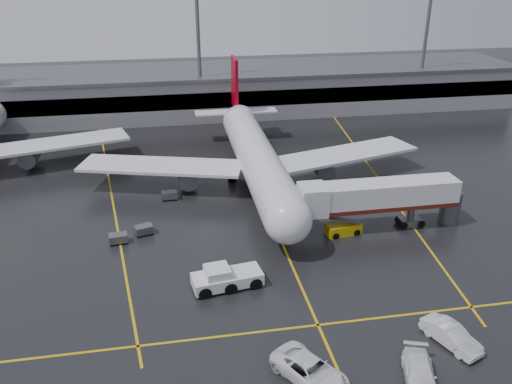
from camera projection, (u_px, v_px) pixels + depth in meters
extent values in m
plane|color=black|center=(269.00, 213.00, 65.45)|extent=(220.00, 220.00, 0.00)
cube|color=gold|center=(269.00, 213.00, 65.45)|extent=(0.25, 90.00, 0.02)
cube|color=gold|center=(318.00, 325.00, 45.75)|extent=(60.00, 0.25, 0.02)
cube|color=gold|center=(111.00, 192.00, 71.23)|extent=(9.99, 69.35, 0.02)
cube|color=gold|center=(375.00, 173.00, 77.26)|extent=(7.57, 69.64, 0.02)
cube|color=gray|center=(223.00, 91.00, 106.76)|extent=(120.00, 18.00, 8.00)
cube|color=black|center=(228.00, 100.00, 98.68)|extent=(120.00, 0.40, 3.00)
cube|color=#595B60|center=(223.00, 70.00, 104.97)|extent=(122.00, 19.00, 0.60)
cylinder|color=#595B60|center=(199.00, 55.00, 97.06)|extent=(0.70, 0.70, 25.00)
cylinder|color=#595B60|center=(424.00, 48.00, 104.19)|extent=(0.70, 0.70, 25.00)
cylinder|color=silver|center=(258.00, 159.00, 70.87)|extent=(5.20, 36.00, 5.20)
sphere|color=silver|center=(288.00, 220.00, 54.75)|extent=(5.20, 5.20, 5.20)
cone|color=silver|center=(236.00, 113.00, 89.42)|extent=(4.94, 8.00, 4.94)
cube|color=#920010|center=(235.00, 83.00, 88.27)|extent=(0.50, 5.50, 8.50)
cube|color=silver|center=(236.00, 112.00, 89.34)|extent=(14.00, 3.00, 0.25)
cube|color=silver|center=(161.00, 166.00, 70.93)|extent=(22.80, 11.83, 0.40)
cube|color=silver|center=(344.00, 154.00, 75.05)|extent=(22.80, 11.83, 0.40)
cylinder|color=#595B60|center=(188.00, 176.00, 71.17)|extent=(2.60, 4.50, 2.60)
cylinder|color=#595B60|center=(322.00, 167.00, 74.18)|extent=(2.60, 4.50, 2.60)
cylinder|color=#595B60|center=(281.00, 233.00, 58.77)|extent=(0.56, 0.56, 2.00)
cylinder|color=#595B60|center=(232.00, 174.00, 74.38)|extent=(0.56, 0.56, 2.00)
cylinder|color=#595B60|center=(276.00, 171.00, 75.39)|extent=(0.56, 0.56, 2.00)
cylinder|color=black|center=(281.00, 237.00, 59.00)|extent=(0.40, 1.10, 1.10)
cylinder|color=black|center=(232.00, 177.00, 74.57)|extent=(1.00, 1.40, 1.40)
cylinder|color=black|center=(276.00, 174.00, 75.58)|extent=(1.00, 1.40, 1.40)
cube|color=silver|center=(53.00, 144.00, 79.14)|extent=(22.80, 11.83, 0.40)
cylinder|color=#595B60|center=(29.00, 156.00, 78.27)|extent=(2.60, 4.50, 2.60)
cube|color=silver|center=(381.00, 194.00, 60.15)|extent=(18.00, 3.20, 3.00)
cube|color=#51160F|center=(380.00, 204.00, 60.69)|extent=(18.00, 3.30, 0.50)
cube|color=silver|center=(313.00, 200.00, 58.85)|extent=(3.00, 3.40, 3.30)
cylinder|color=#595B60|center=(411.00, 214.00, 61.99)|extent=(0.80, 0.80, 3.00)
cube|color=#595B60|center=(410.00, 222.00, 62.43)|extent=(2.60, 1.60, 0.90)
cylinder|color=#595B60|center=(450.00, 207.00, 62.58)|extent=(2.40, 2.40, 4.00)
cylinder|color=black|center=(401.00, 222.00, 62.26)|extent=(0.90, 1.80, 0.90)
cylinder|color=black|center=(418.00, 221.00, 62.61)|extent=(0.90, 1.80, 0.90)
cube|color=silver|center=(227.00, 279.00, 50.74)|extent=(7.09, 3.64, 1.16)
cube|color=silver|center=(217.00, 272.00, 50.06)|extent=(2.63, 2.63, 0.97)
cube|color=black|center=(217.00, 272.00, 50.06)|extent=(2.36, 2.36, 0.87)
cylinder|color=black|center=(202.00, 286.00, 50.16)|extent=(1.66, 3.05, 1.26)
cylinder|color=black|center=(227.00, 282.00, 50.88)|extent=(1.66, 3.05, 1.26)
cylinder|color=black|center=(252.00, 277.00, 51.59)|extent=(1.66, 3.05, 1.26)
cube|color=#C59F0A|center=(343.00, 229.00, 60.42)|extent=(4.27, 2.28, 1.24)
cube|color=#595B60|center=(344.00, 220.00, 59.93)|extent=(4.03, 1.59, 1.42)
cylinder|color=black|center=(333.00, 233.00, 60.14)|extent=(1.07, 2.02, 0.79)
cylinder|color=black|center=(354.00, 229.00, 60.93)|extent=(1.07, 2.02, 0.79)
imported|color=white|center=(311.00, 371.00, 39.46)|extent=(6.08, 7.17, 1.83)
imported|color=white|center=(420.00, 373.00, 39.39)|extent=(3.83, 5.96, 1.61)
imported|color=silver|center=(451.00, 335.00, 43.21)|extent=(3.71, 5.65, 1.76)
cube|color=#595B60|center=(144.00, 229.00, 60.30)|extent=(2.30, 1.84, 0.90)
cylinder|color=black|center=(139.00, 236.00, 59.76)|extent=(0.40, 0.20, 0.40)
cylinder|color=black|center=(152.00, 233.00, 60.43)|extent=(0.40, 0.20, 0.40)
cylinder|color=black|center=(136.00, 233.00, 60.57)|extent=(0.40, 0.20, 0.40)
cylinder|color=black|center=(150.00, 229.00, 61.23)|extent=(0.40, 0.20, 0.40)
cube|color=#595B60|center=(118.00, 238.00, 58.48)|extent=(2.14, 1.52, 0.90)
cylinder|color=black|center=(112.00, 245.00, 58.03)|extent=(0.40, 0.20, 0.40)
cylinder|color=black|center=(126.00, 243.00, 58.45)|extent=(0.40, 0.20, 0.40)
cylinder|color=black|center=(111.00, 240.00, 58.90)|extent=(0.40, 0.20, 0.40)
cylinder|color=black|center=(126.00, 238.00, 59.32)|extent=(0.40, 0.20, 0.40)
cube|color=#595B60|center=(169.00, 195.00, 68.91)|extent=(2.03, 1.35, 0.90)
cylinder|color=black|center=(164.00, 200.00, 68.51)|extent=(0.40, 0.20, 0.40)
cylinder|color=black|center=(176.00, 199.00, 68.80)|extent=(0.40, 0.20, 0.40)
cylinder|color=black|center=(163.00, 197.00, 69.41)|extent=(0.40, 0.20, 0.40)
cylinder|color=black|center=(175.00, 196.00, 69.70)|extent=(0.40, 0.20, 0.40)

